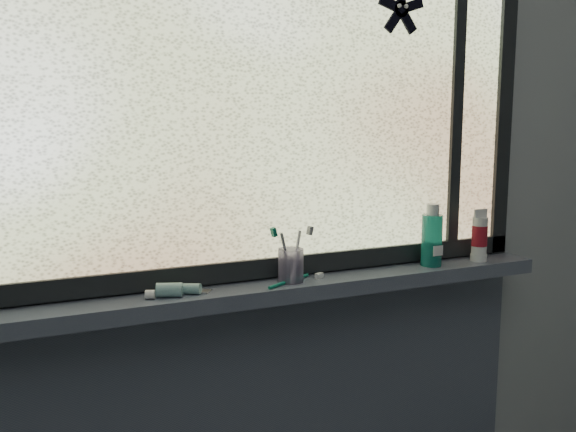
% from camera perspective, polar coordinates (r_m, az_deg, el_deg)
% --- Properties ---
extents(wall_back, '(3.00, 0.01, 2.50)m').
position_cam_1_polar(wall_back, '(1.66, -2.66, 2.34)').
color(wall_back, '#9EA3A8').
rests_on(wall_back, ground).
extents(windowsill, '(1.62, 0.14, 0.04)m').
position_cam_1_polar(windowsill, '(1.64, -1.62, -6.67)').
color(windowsill, '#4A5163').
rests_on(windowsill, wall_back).
extents(window_pane, '(1.50, 0.01, 1.00)m').
position_cam_1_polar(window_pane, '(1.63, -2.43, 12.11)').
color(window_pane, silver).
rests_on(window_pane, wall_back).
extents(frame_bottom, '(1.60, 0.03, 0.05)m').
position_cam_1_polar(frame_bottom, '(1.67, -2.27, -4.60)').
color(frame_bottom, black).
rests_on(frame_bottom, windowsill).
extents(frame_right, '(0.05, 0.03, 1.10)m').
position_cam_1_polar(frame_right, '(2.04, 18.62, 11.01)').
color(frame_right, black).
rests_on(frame_right, wall_back).
extents(frame_mullion, '(0.03, 0.03, 1.00)m').
position_cam_1_polar(frame_mullion, '(1.93, 14.73, 11.33)').
color(frame_mullion, black).
rests_on(frame_mullion, wall_back).
extents(starfish_sticker, '(0.15, 0.02, 0.15)m').
position_cam_1_polar(starfish_sticker, '(1.82, 10.01, 17.65)').
color(starfish_sticker, black).
rests_on(starfish_sticker, window_pane).
extents(toothpaste_tube, '(0.19, 0.11, 0.03)m').
position_cam_1_polar(toothpaste_tube, '(1.54, -9.79, -6.41)').
color(toothpaste_tube, silver).
rests_on(toothpaste_tube, windowsill).
extents(toothbrush_cup, '(0.07, 0.07, 0.09)m').
position_cam_1_polar(toothbrush_cup, '(1.63, 0.25, -4.41)').
color(toothbrush_cup, '#9B8BB8').
rests_on(toothbrush_cup, windowsill).
extents(toothbrush_lying, '(0.18, 0.11, 0.01)m').
position_cam_1_polar(toothbrush_lying, '(1.63, 0.10, -5.73)').
color(toothbrush_lying, '#0C6C54').
rests_on(toothbrush_lying, windowsill).
extents(mouthwash_bottle, '(0.08, 0.08, 0.15)m').
position_cam_1_polar(mouthwash_bottle, '(1.84, 12.68, -1.66)').
color(mouthwash_bottle, teal).
rests_on(mouthwash_bottle, windowsill).
extents(cream_tube, '(0.06, 0.06, 0.11)m').
position_cam_1_polar(cream_tube, '(1.94, 16.67, -1.49)').
color(cream_tube, silver).
rests_on(cream_tube, windowsill).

